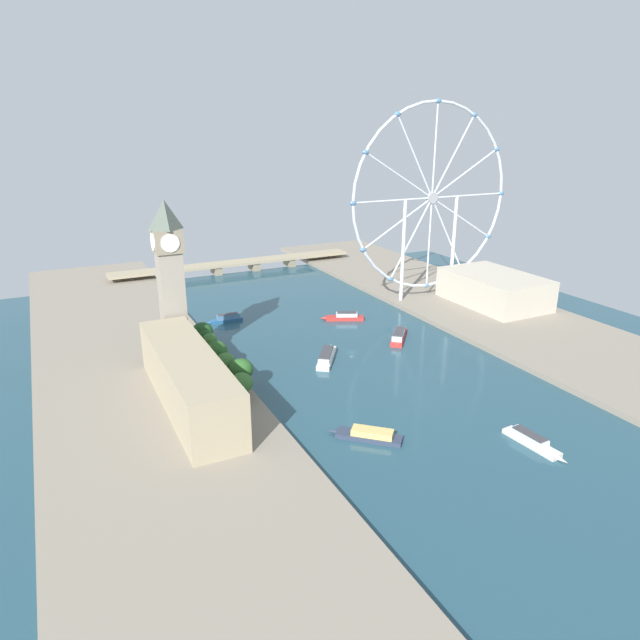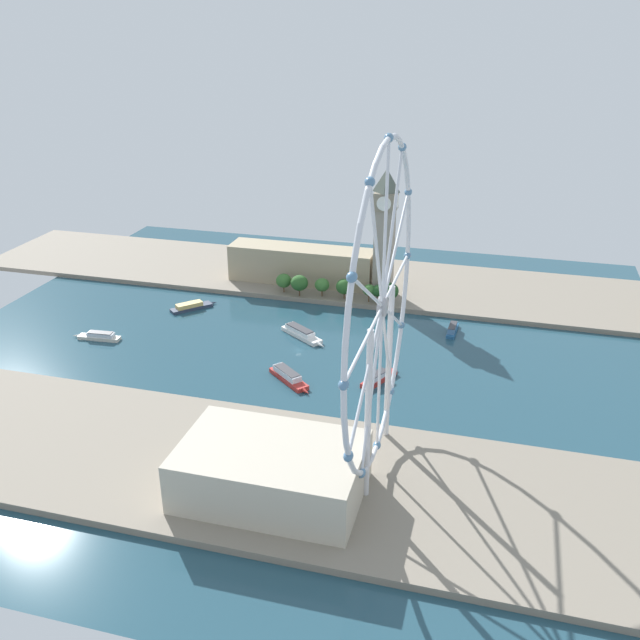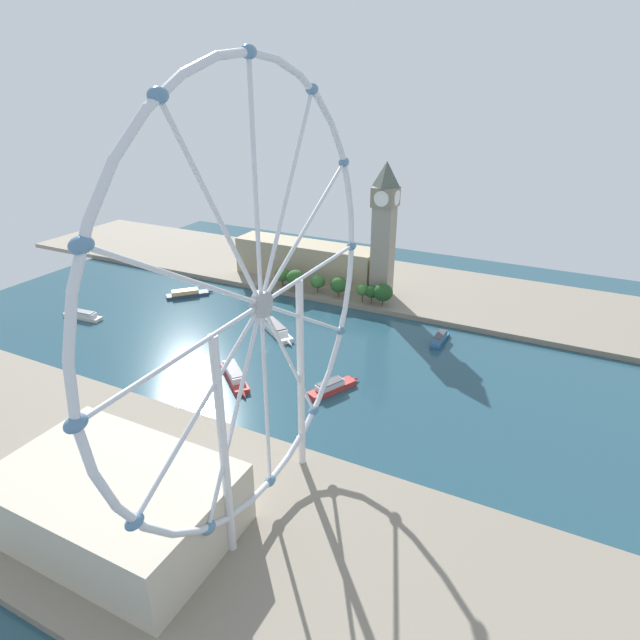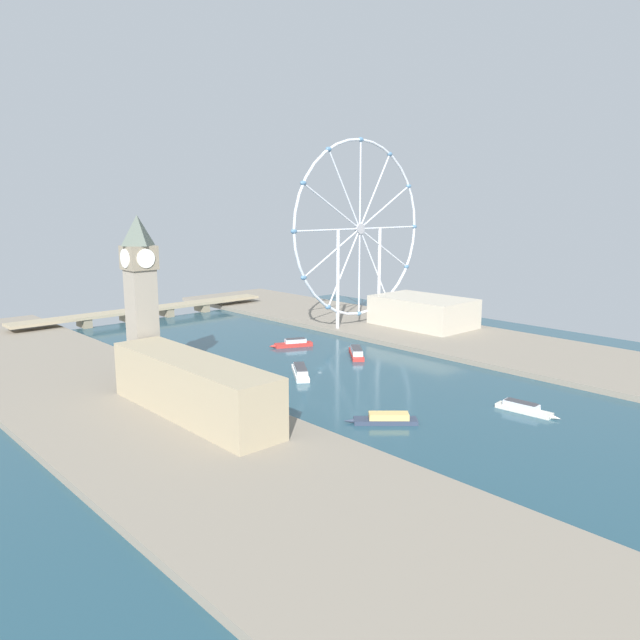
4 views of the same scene
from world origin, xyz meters
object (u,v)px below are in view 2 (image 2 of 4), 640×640
at_px(riverside_hall, 271,471).
at_px(tour_boat_0, 379,377).
at_px(tour_boat_4, 302,333).
at_px(ferris_wheel, 382,309).
at_px(parliament_block, 302,265).
at_px(tour_boat_5, 99,336).
at_px(clock_tower, 385,231).
at_px(tour_boat_3, 289,377).
at_px(tour_boat_1, 191,306).
at_px(tour_boat_2, 453,329).

xyz_separation_m(riverside_hall, tour_boat_0, (-101.99, 21.75, -11.03)).
bearing_deg(tour_boat_4, riverside_hall, -43.03).
xyz_separation_m(ferris_wheel, riverside_hall, (29.96, -34.22, -57.08)).
bearing_deg(parliament_block, tour_boat_5, -37.82).
relative_size(clock_tower, tour_boat_3, 2.96).
bearing_deg(tour_boat_4, tour_boat_0, -2.12).
bearing_deg(riverside_hall, ferris_wheel, 131.21).
bearing_deg(ferris_wheel, riverside_hall, -48.79).
relative_size(parliament_block, ferris_wheel, 0.74).
height_order(tour_boat_0, tour_boat_3, tour_boat_3).
relative_size(tour_boat_1, tour_boat_3, 0.93).
relative_size(ferris_wheel, tour_boat_0, 4.87).
bearing_deg(tour_boat_3, clock_tower, 118.77).
bearing_deg(clock_tower, ferris_wheel, 9.84).
xyz_separation_m(riverside_hall, tour_boat_3, (-90.29, -22.08, -10.81)).
relative_size(clock_tower, tour_boat_0, 3.02).
xyz_separation_m(riverside_hall, tour_boat_5, (-108.06, -139.79, -11.27)).
xyz_separation_m(tour_boat_2, tour_boat_4, (28.62, -82.13, 0.09)).
xyz_separation_m(ferris_wheel, tour_boat_4, (-111.28, -64.81, -67.95)).
relative_size(tour_boat_3, tour_boat_5, 0.95).
height_order(tour_boat_1, tour_boat_4, tour_boat_4).
distance_m(ferris_wheel, tour_boat_2, 156.53).
distance_m(tour_boat_3, tour_boat_5, 119.04).
bearing_deg(tour_boat_0, tour_boat_1, 90.98).
distance_m(parliament_block, tour_boat_0, 139.81).
relative_size(tour_boat_1, tour_boat_4, 0.82).
distance_m(tour_boat_0, tour_boat_1, 143.19).
distance_m(ferris_wheel, tour_boat_3, 106.85).
bearing_deg(ferris_wheel, tour_boat_5, -114.17).
height_order(tour_boat_0, tour_boat_1, tour_boat_0).
height_order(tour_boat_4, tour_boat_5, tour_boat_4).
bearing_deg(clock_tower, parliament_block, -97.42).
bearing_deg(tour_boat_0, tour_boat_3, 130.65).
height_order(tour_boat_3, tour_boat_4, tour_boat_3).
bearing_deg(tour_boat_3, tour_boat_0, 55.24).
xyz_separation_m(tour_boat_3, tour_boat_5, (-17.77, -117.71, -0.46)).
height_order(tour_boat_2, tour_boat_4, tour_boat_4).
height_order(riverside_hall, tour_boat_0, riverside_hall).
distance_m(clock_tower, tour_boat_1, 129.10).
distance_m(ferris_wheel, riverside_hall, 72.99).
xyz_separation_m(tour_boat_2, tour_boat_5, (61.80, -191.33, -0.30)).
distance_m(ferris_wheel, tour_boat_5, 202.60).
bearing_deg(tour_boat_4, parliament_block, 141.28).
distance_m(parliament_block, tour_boat_2, 116.82).
xyz_separation_m(clock_tower, parliament_block, (-7.34, -56.35, -30.06)).
distance_m(clock_tower, parliament_block, 64.29).
bearing_deg(tour_boat_3, ferris_wheel, -6.68).
bearing_deg(tour_boat_1, tour_boat_3, -87.18).
bearing_deg(ferris_wheel, tour_boat_1, -132.78).
relative_size(riverside_hall, tour_boat_5, 2.36).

